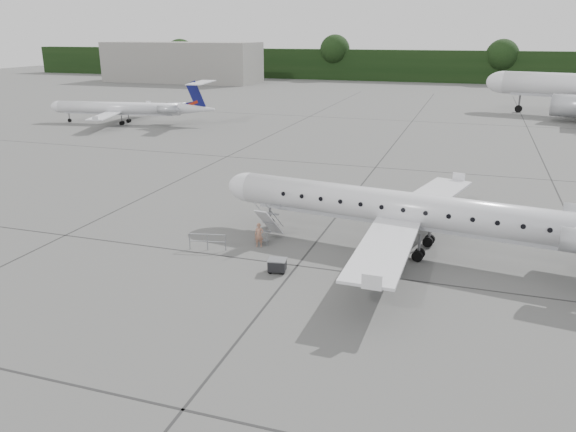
% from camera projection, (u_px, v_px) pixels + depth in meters
% --- Properties ---
extents(ground, '(320.00, 320.00, 0.00)m').
position_uv_depth(ground, '(379.00, 303.00, 27.06)').
color(ground, '#5C5C5A').
rests_on(ground, ground).
extents(treeline, '(260.00, 4.00, 8.00)m').
position_uv_depth(treeline, '(465.00, 67.00, 143.06)').
color(treeline, black).
rests_on(treeline, ground).
extents(terminal_building, '(40.00, 14.00, 10.00)m').
position_uv_depth(terminal_building, '(182.00, 62.00, 145.61)').
color(terminal_building, gray).
rests_on(terminal_building, ground).
extents(main_regional_jet, '(30.24, 23.64, 7.11)m').
position_uv_depth(main_regional_jet, '(411.00, 193.00, 32.59)').
color(main_regional_jet, silver).
rests_on(main_regional_jet, ground).
extents(airstair, '(1.16, 2.40, 2.23)m').
position_uv_depth(airstair, '(269.00, 223.00, 34.95)').
color(airstair, silver).
rests_on(airstair, ground).
extents(passenger, '(0.62, 0.48, 1.50)m').
position_uv_depth(passenger, '(259.00, 235.00, 33.95)').
color(passenger, '#9A6954').
rests_on(passenger, ground).
extents(safety_railing, '(2.17, 0.52, 1.00)m').
position_uv_depth(safety_railing, '(208.00, 242.00, 33.51)').
color(safety_railing, gray).
rests_on(safety_railing, ground).
extents(baggage_cart, '(1.05, 0.90, 0.82)m').
position_uv_depth(baggage_cart, '(277.00, 265.00, 30.43)').
color(baggage_cart, black).
rests_on(baggage_cart, ground).
extents(bg_regional_left, '(25.44, 19.99, 6.08)m').
position_uv_depth(bg_regional_left, '(118.00, 102.00, 79.20)').
color(bg_regional_left, silver).
rests_on(bg_regional_left, ground).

